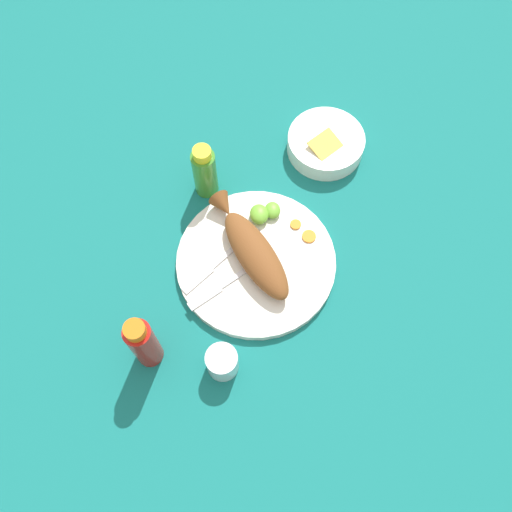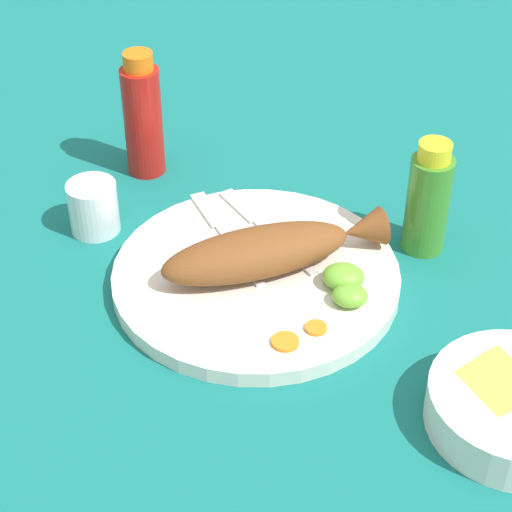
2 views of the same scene
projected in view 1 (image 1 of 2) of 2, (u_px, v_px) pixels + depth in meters
The scene contains 13 objects.
ground_plane at pixel (256, 264), 1.12m from camera, with size 4.00×4.00×0.00m, color #146B66.
main_plate at pixel (256, 262), 1.12m from camera, with size 0.31×0.31×0.02m, color silver.
fried_fish at pixel (252, 249), 1.09m from camera, with size 0.25×0.16×0.05m.
fork_near at pixel (224, 284), 1.09m from camera, with size 0.11×0.17×0.00m.
fork_far at pixel (215, 265), 1.10m from camera, with size 0.13×0.15×0.00m.
carrot_slice_near at pixel (309, 236), 1.13m from camera, with size 0.03×0.03×0.00m, color orange.
carrot_slice_mid at pixel (296, 224), 1.14m from camera, with size 0.02×0.02×0.00m, color orange.
lime_wedge_main at pixel (273, 210), 1.14m from camera, with size 0.04×0.03×0.02m, color #6BB233.
lime_wedge_side at pixel (259, 214), 1.14m from camera, with size 0.04×0.04×0.02m, color #6BB233.
hot_sauce_bottle_red at pixel (143, 343), 0.98m from camera, with size 0.05×0.05×0.16m.
hot_sauce_bottle_green at pixel (205, 172), 1.14m from camera, with size 0.05×0.05×0.14m.
salt_cup at pixel (222, 363), 1.02m from camera, with size 0.06×0.06×0.06m.
guacamole_bowl at pixel (326, 143), 1.21m from camera, with size 0.16×0.16×0.05m.
Camera 1 is at (0.44, -0.04, 1.03)m, focal length 40.00 mm.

